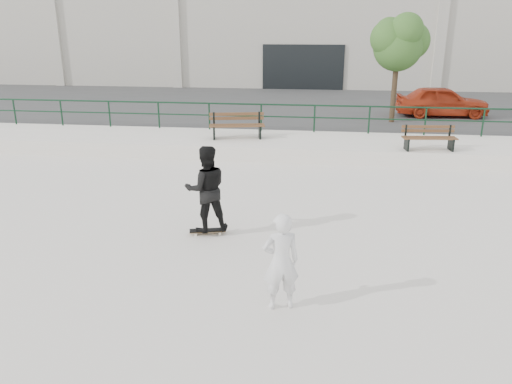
# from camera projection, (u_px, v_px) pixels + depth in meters

# --- Properties ---
(ground) EXTENTS (120.00, 120.00, 0.00)m
(ground) POSITION_uv_depth(u_px,v_px,m) (243.00, 281.00, 8.85)
(ground) COLOR silver
(ground) RESTS_ON ground
(ledge) EXTENTS (30.00, 3.00, 0.50)m
(ledge) POSITION_uv_depth(u_px,v_px,m) (285.00, 146.00, 17.70)
(ledge) COLOR silver
(ledge) RESTS_ON ground
(parking_strip) EXTENTS (60.00, 14.00, 0.50)m
(parking_strip) POSITION_uv_depth(u_px,v_px,m) (297.00, 108.00, 25.69)
(parking_strip) COLOR #383838
(parking_strip) RESTS_ON ground
(railing) EXTENTS (28.00, 0.06, 1.03)m
(railing) POSITION_uv_depth(u_px,v_px,m) (288.00, 112.00, 18.60)
(railing) COLOR #12321E
(railing) RESTS_ON ledge
(commercial_building) EXTENTS (44.20, 16.33, 8.00)m
(commercial_building) POSITION_uv_depth(u_px,v_px,m) (309.00, 21.00, 37.47)
(commercial_building) COLOR #ABA89A
(commercial_building) RESTS_ON ground
(bench_left) EXTENTS (2.01, 0.93, 0.89)m
(bench_left) POSITION_uv_depth(u_px,v_px,m) (237.00, 126.00, 17.61)
(bench_left) COLOR brown
(bench_left) RESTS_ON ledge
(bench_right) EXTENTS (1.73, 0.67, 0.78)m
(bench_right) POSITION_uv_depth(u_px,v_px,m) (429.00, 138.00, 15.94)
(bench_right) COLOR brown
(bench_right) RESTS_ON ledge
(tree) EXTENTS (2.42, 2.15, 4.29)m
(tree) POSITION_uv_depth(u_px,v_px,m) (399.00, 41.00, 19.69)
(tree) COLOR #4B3825
(tree) RESTS_ON parking_strip
(red_car) EXTENTS (3.95, 1.73, 1.32)m
(red_car) POSITION_uv_depth(u_px,v_px,m) (442.00, 101.00, 21.75)
(red_car) COLOR #B83316
(red_car) RESTS_ON parking_strip
(skateboard) EXTENTS (0.81, 0.38, 0.09)m
(skateboard) POSITION_uv_depth(u_px,v_px,m) (208.00, 231.00, 10.83)
(skateboard) COLOR black
(skateboard) RESTS_ON ground
(standing_skater) EXTENTS (1.10, 0.99, 1.87)m
(standing_skater) POSITION_uv_depth(u_px,v_px,m) (206.00, 189.00, 10.52)
(standing_skater) COLOR black
(standing_skater) RESTS_ON skateboard
(seated_skater) EXTENTS (0.68, 0.54, 1.61)m
(seated_skater) POSITION_uv_depth(u_px,v_px,m) (281.00, 262.00, 7.78)
(seated_skater) COLOR silver
(seated_skater) RESTS_ON ground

